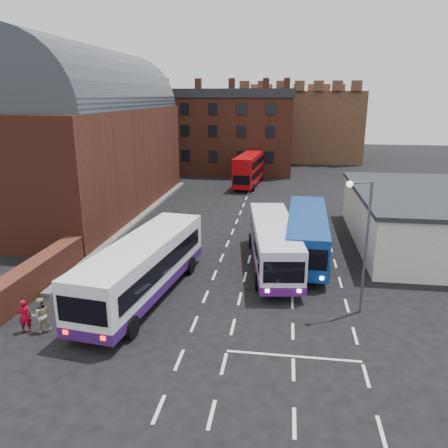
# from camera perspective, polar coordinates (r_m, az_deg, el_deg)

# --- Properties ---
(ground) EXTENTS (180.00, 180.00, 0.00)m
(ground) POSITION_cam_1_polar(r_m,az_deg,el_deg) (23.65, -3.51, -11.97)
(ground) COLOR black
(railway_station) EXTENTS (12.00, 28.00, 16.00)m
(railway_station) POSITION_cam_1_polar(r_m,az_deg,el_deg) (46.02, -17.78, 11.16)
(railway_station) COLOR #602B1E
(railway_station) RESTS_ON ground
(forecourt_wall) EXTENTS (1.20, 10.00, 1.80)m
(forecourt_wall) POSITION_cam_1_polar(r_m,az_deg,el_deg) (28.60, -23.26, -6.17)
(forecourt_wall) COLOR #602B1E
(forecourt_wall) RESTS_ON ground
(cream_building) EXTENTS (10.40, 16.40, 4.25)m
(cream_building) POSITION_cam_1_polar(r_m,az_deg,el_deg) (37.10, 24.55, 0.73)
(cream_building) COLOR beige
(cream_building) RESTS_ON ground
(brick_terrace) EXTENTS (22.00, 10.00, 11.00)m
(brick_terrace) POSITION_cam_1_polar(r_m,az_deg,el_deg) (67.41, -0.73, 11.52)
(brick_terrace) COLOR brown
(brick_terrace) RESTS_ON ground
(castle_keep) EXTENTS (22.00, 22.00, 12.00)m
(castle_keep) POSITION_cam_1_polar(r_m,az_deg,el_deg) (86.54, 9.46, 12.72)
(castle_keep) COLOR brown
(castle_keep) RESTS_ON ground
(bus_white_outbound) EXTENTS (4.37, 12.60, 3.37)m
(bus_white_outbound) POSITION_cam_1_polar(r_m,az_deg,el_deg) (25.45, -10.46, -5.17)
(bus_white_outbound) COLOR white
(bus_white_outbound) RESTS_ON ground
(bus_white_inbound) EXTENTS (4.06, 11.62, 3.10)m
(bus_white_inbound) POSITION_cam_1_polar(r_m,az_deg,el_deg) (29.53, 6.49, -2.26)
(bus_white_inbound) COLOR silver
(bus_white_inbound) RESTS_ON ground
(bus_blue) EXTENTS (3.28, 11.78, 3.19)m
(bus_blue) POSITION_cam_1_polar(r_m,az_deg,el_deg) (31.69, 10.77, -1.05)
(bus_blue) COLOR navy
(bus_blue) RESTS_ON ground
(bus_red_double) EXTENTS (3.30, 10.31, 4.05)m
(bus_red_double) POSITION_cam_1_polar(r_m,az_deg,el_deg) (56.64, 3.29, 7.16)
(bus_red_double) COLOR #A50609
(bus_red_double) RESTS_ON ground
(street_lamp) EXTENTS (1.38, 0.73, 7.25)m
(street_lamp) POSITION_cam_1_polar(r_m,az_deg,el_deg) (23.40, 17.67, -1.43)
(street_lamp) COLOR #50545B
(street_lamp) RESTS_ON ground
(pedestrian_red) EXTENTS (0.74, 0.64, 1.72)m
(pedestrian_red) POSITION_cam_1_polar(r_m,az_deg,el_deg) (23.95, -24.59, -10.86)
(pedestrian_red) COLOR #9E051B
(pedestrian_red) RESTS_ON ground
(pedestrian_beige) EXTENTS (1.11, 1.06, 1.81)m
(pedestrian_beige) POSITION_cam_1_polar(r_m,az_deg,el_deg) (23.64, -22.82, -10.89)
(pedestrian_beige) COLOR tan
(pedestrian_beige) RESTS_ON ground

